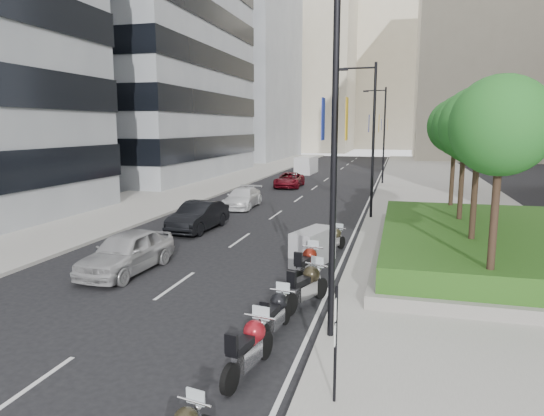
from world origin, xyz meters
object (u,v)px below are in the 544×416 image
(lamp_post_2, at_px, (383,130))
(motorcycle_3, at_px, (307,286))
(motorcycle_5, at_px, (313,247))
(car_a, at_px, (127,252))
(delivery_van, at_px, (306,166))
(lamp_post_0, at_px, (328,142))
(car_c, at_px, (243,198))
(lamp_post_1, at_px, (371,133))
(motorcycle_2, at_px, (276,314))
(car_d, at_px, (289,180))
(parking_sign, at_px, (336,338))
(motorcycle_1, at_px, (249,348))
(motorcycle_4, at_px, (307,265))
(motorcycle_6, at_px, (334,240))
(car_b, at_px, (198,216))

(lamp_post_2, relative_size, motorcycle_3, 3.89)
(lamp_post_2, height_order, motorcycle_5, lamp_post_2)
(car_a, bearing_deg, delivery_van, 94.03)
(lamp_post_0, xyz_separation_m, car_c, (-8.52, 19.15, -4.40))
(lamp_post_1, bearing_deg, motorcycle_2, -94.35)
(lamp_post_0, bearing_deg, car_c, 113.98)
(motorcycle_5, relative_size, car_d, 0.52)
(parking_sign, xyz_separation_m, motorcycle_5, (-2.16, 9.77, -0.75))
(motorcycle_1, distance_m, motorcycle_4, 6.68)
(parking_sign, distance_m, motorcycle_3, 5.50)
(motorcycle_1, bearing_deg, motorcycle_5, 10.52)
(lamp_post_0, height_order, lamp_post_1, same)
(motorcycle_6, relative_size, delivery_van, 0.40)
(car_b, bearing_deg, lamp_post_1, 35.87)
(lamp_post_0, bearing_deg, car_a, 153.81)
(parking_sign, distance_m, delivery_van, 47.82)
(motorcycle_1, relative_size, motorcycle_6, 1.23)
(lamp_post_2, xyz_separation_m, motorcycle_3, (-0.88, -32.79, -4.42))
(motorcycle_6, distance_m, car_a, 8.70)
(car_a, distance_m, car_d, 26.84)
(car_a, xyz_separation_m, car_d, (0.15, 26.84, -0.12))
(motorcycle_4, bearing_deg, motorcycle_5, 16.18)
(delivery_van, bearing_deg, car_b, -86.35)
(motorcycle_1, relative_size, car_d, 0.49)
(car_d, bearing_deg, motorcycle_5, -76.97)
(lamp_post_0, height_order, parking_sign, lamp_post_0)
(lamp_post_0, height_order, car_a, lamp_post_0)
(lamp_post_2, distance_m, car_b, 25.29)
(motorcycle_3, bearing_deg, lamp_post_0, -136.99)
(car_c, bearing_deg, lamp_post_2, 60.24)
(car_d, bearing_deg, motorcycle_4, -77.81)
(lamp_post_1, relative_size, car_c, 1.96)
(car_c, bearing_deg, car_d, 85.65)
(lamp_post_0, height_order, motorcycle_6, lamp_post_0)
(motorcycle_2, height_order, car_b, car_b)
(motorcycle_3, xyz_separation_m, delivery_van, (-8.01, 41.64, 0.27))
(car_a, distance_m, car_b, 7.59)
(motorcycle_3, bearing_deg, motorcycle_4, 31.84)
(car_b, bearing_deg, car_a, -84.03)
(parking_sign, relative_size, car_b, 0.54)
(motorcycle_4, distance_m, delivery_van, 40.06)
(car_c, bearing_deg, lamp_post_1, -15.66)
(lamp_post_0, xyz_separation_m, motorcycle_5, (-1.50, 6.77, -4.36))
(lamp_post_1, relative_size, motorcycle_1, 3.85)
(delivery_van, bearing_deg, motorcycle_3, -76.22)
(motorcycle_1, xyz_separation_m, car_b, (-7.14, 13.73, 0.13))
(lamp_post_2, height_order, parking_sign, lamp_post_2)
(lamp_post_1, bearing_deg, lamp_post_2, 90.00)
(motorcycle_3, height_order, motorcycle_4, motorcycle_3)
(parking_sign, xyz_separation_m, motorcycle_6, (-1.63, 11.97, -0.92))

